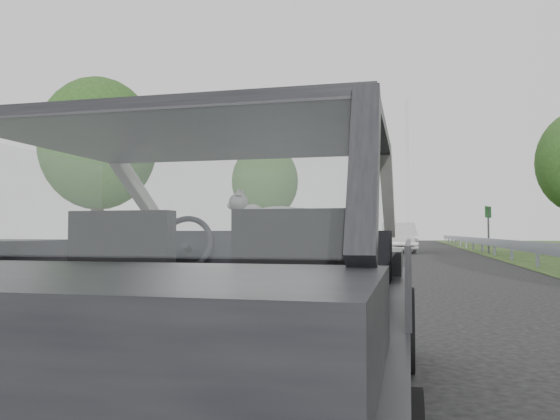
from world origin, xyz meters
The scene contains 10 objects.
subject_car centered at (0.00, 0.00, 0.72)m, with size 1.80×4.00×1.45m, color black.
dashboard centered at (0.00, 0.62, 0.85)m, with size 1.58×0.45×0.30m, color black.
driver_seat centered at (-0.40, -0.29, 0.88)m, with size 0.50×0.72×0.42m, color black.
passenger_seat centered at (0.40, -0.29, 0.88)m, with size 0.50×0.72×0.42m, color black.
steering_wheel centered at (-0.40, 0.33, 0.92)m, with size 0.36×0.36×0.04m, color black.
cat centered at (0.12, 0.57, 1.09)m, with size 0.59×0.18×0.26m, color #959595.
other_car centered at (0.37, 25.23, 0.75)m, with size 1.80×4.55×1.50m, color silver.
highway_sign centered at (4.54, 24.67, 1.12)m, with size 0.09×0.89×2.24m, color #146621.
tree_5 centered at (-11.30, 16.88, 3.53)m, with size 4.66×4.66×7.05m, color #23421B, non-canonical shape.
tree_6 centered at (-9.10, 34.79, 3.59)m, with size 4.74×4.74×7.19m, color #23421B, non-canonical shape.
Camera 1 is at (0.90, -2.69, 0.99)m, focal length 35.00 mm.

